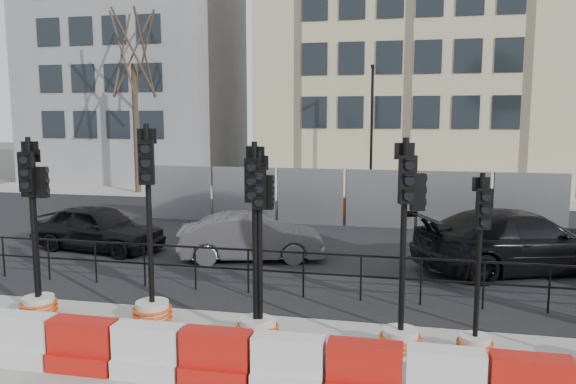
% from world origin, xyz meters
% --- Properties ---
extents(ground, '(120.00, 120.00, 0.00)m').
position_xyz_m(ground, '(0.00, 0.00, 0.00)').
color(ground, '#51514C').
rests_on(ground, ground).
extents(road, '(40.00, 14.00, 0.03)m').
position_xyz_m(road, '(0.00, 7.00, 0.01)').
color(road, black).
rests_on(road, ground).
extents(sidewalk_far, '(40.00, 4.00, 0.02)m').
position_xyz_m(sidewalk_far, '(0.00, 16.00, 0.01)').
color(sidewalk_far, gray).
rests_on(sidewalk_far, ground).
extents(building_grey, '(11.00, 9.06, 14.00)m').
position_xyz_m(building_grey, '(-14.00, 21.99, 7.00)').
color(building_grey, gray).
rests_on(building_grey, ground).
extents(building_cream, '(15.00, 10.06, 18.00)m').
position_xyz_m(building_cream, '(2.00, 21.99, 9.00)').
color(building_cream, '#C8B392').
rests_on(building_cream, ground).
extents(kerb_railing, '(18.00, 0.04, 1.00)m').
position_xyz_m(kerb_railing, '(0.00, 1.20, 0.69)').
color(kerb_railing, black).
rests_on(kerb_railing, ground).
extents(heras_fencing, '(14.33, 1.72, 2.00)m').
position_xyz_m(heras_fencing, '(-0.01, 9.80, 0.68)').
color(heras_fencing, gray).
rests_on(heras_fencing, ground).
extents(lamp_post_far, '(0.12, 0.56, 6.00)m').
position_xyz_m(lamp_post_far, '(0.50, 14.98, 3.22)').
color(lamp_post_far, black).
rests_on(lamp_post_far, ground).
extents(tree_bare_far, '(2.00, 2.00, 9.00)m').
position_xyz_m(tree_bare_far, '(-11.00, 15.50, 6.65)').
color(tree_bare_far, '#473828').
rests_on(tree_bare_far, ground).
extents(barrier_row, '(14.65, 0.50, 0.80)m').
position_xyz_m(barrier_row, '(0.00, -2.80, 0.37)').
color(barrier_row, red).
rests_on(barrier_row, ground).
extents(traffic_signal_a, '(0.65, 0.65, 3.28)m').
position_xyz_m(traffic_signal_a, '(-4.74, -0.91, 0.68)').
color(traffic_signal_a, silver).
rests_on(traffic_signal_a, ground).
extents(traffic_signal_b, '(0.68, 0.68, 3.43)m').
position_xyz_m(traffic_signal_b, '(-4.70, -1.00, 0.82)').
color(traffic_signal_b, silver).
rests_on(traffic_signal_b, ground).
extents(traffic_signal_c, '(0.72, 0.72, 3.68)m').
position_xyz_m(traffic_signal_c, '(-2.43, -0.89, 0.76)').
color(traffic_signal_c, silver).
rests_on(traffic_signal_c, ground).
extents(traffic_signal_d, '(0.67, 0.67, 3.40)m').
position_xyz_m(traffic_signal_d, '(-0.36, -1.24, 0.81)').
color(traffic_signal_d, silver).
rests_on(traffic_signal_d, ground).
extents(traffic_signal_e, '(0.64, 0.64, 3.25)m').
position_xyz_m(traffic_signal_e, '(-0.29, -1.22, 0.67)').
color(traffic_signal_e, silver).
rests_on(traffic_signal_e, ground).
extents(traffic_signal_f, '(0.69, 0.69, 3.49)m').
position_xyz_m(traffic_signal_f, '(2.05, -1.25, 0.83)').
color(traffic_signal_f, silver).
rests_on(traffic_signal_f, ground).
extents(traffic_signal_g, '(0.58, 0.58, 2.95)m').
position_xyz_m(traffic_signal_g, '(3.19, -1.12, 0.61)').
color(traffic_signal_g, silver).
rests_on(traffic_signal_g, ground).
extents(car_a, '(2.84, 4.40, 1.32)m').
position_xyz_m(car_a, '(-6.46, 4.12, 0.66)').
color(car_a, black).
rests_on(car_a, ground).
extents(car_b, '(3.24, 4.46, 1.25)m').
position_xyz_m(car_b, '(-1.90, 3.95, 0.62)').
color(car_b, '#46454A').
rests_on(car_b, ground).
extents(car_c, '(6.02, 6.85, 1.53)m').
position_xyz_m(car_c, '(4.81, 4.29, 0.77)').
color(car_c, black).
rests_on(car_c, ground).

